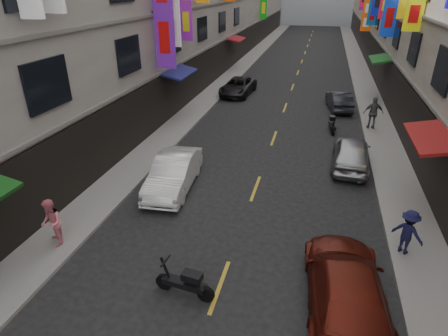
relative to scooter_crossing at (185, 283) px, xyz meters
The scene contains 14 objects.
sidewalk_left 30.99m from the scooter_crossing, 99.58° to the left, with size 2.00×90.00×0.12m, color slate.
sidewalk_right 31.32m from the scooter_crossing, 77.38° to the left, with size 2.00×90.00×0.12m, color slate.
street_awnings 14.79m from the scooter_crossing, 91.64° to the left, with size 13.99×35.20×0.41m.
lane_markings 27.57m from the scooter_crossing, 88.25° to the left, with size 0.12×80.20×0.01m.
scooter_crossing is the anchor object (origin of this frame).
scooter_far_right 15.07m from the scooter_crossing, 74.54° to the left, with size 0.54×1.80×1.14m.
car_left_mid 6.28m from the scooter_crossing, 114.06° to the left, with size 1.53×4.39×1.45m, color white.
car_left_far 21.36m from the scooter_crossing, 98.50° to the left, with size 2.12×4.59×1.28m, color black.
car_right_near 4.34m from the scooter_crossing, ahead, with size 2.03×4.99×1.45m, color #5C180F.
car_right_mid 10.94m from the scooter_crossing, 63.72° to the left, with size 1.69×4.19×1.43m, color #A3A4A8.
car_right_far 19.62m from the scooter_crossing, 76.80° to the left, with size 1.33×3.82×1.26m, color #27282F.
pedestrian_lfar 5.05m from the scooter_crossing, 168.78° to the left, with size 0.81×0.56×1.67m, color pink.
pedestrian_rnear 7.13m from the scooter_crossing, 28.68° to the left, with size 1.00×0.51×1.54m, color #141336.
pedestrian_rfar 16.56m from the scooter_crossing, 67.62° to the left, with size 1.13×0.64×1.92m, color #5A5A5C.
Camera 1 is at (2.17, 4.04, 7.96)m, focal length 30.00 mm.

